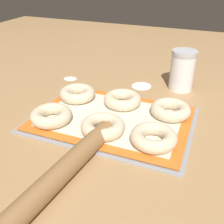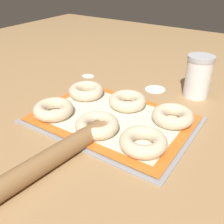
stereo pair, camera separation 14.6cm
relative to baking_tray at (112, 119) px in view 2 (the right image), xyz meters
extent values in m
plane|color=#A87F51|center=(-0.01, -0.02, 0.00)|extent=(2.80, 2.80, 0.00)
cube|color=#93969B|center=(0.00, 0.00, 0.00)|extent=(0.50, 0.35, 0.01)
cube|color=orange|center=(0.00, 0.00, 0.01)|extent=(0.48, 0.33, 0.00)
cube|color=beige|center=(0.00, 0.00, 0.01)|extent=(0.42, 0.27, 0.00)
torus|color=beige|center=(-0.16, -0.09, 0.03)|extent=(0.13, 0.13, 0.04)
torus|color=beige|center=(0.01, -0.09, 0.03)|extent=(0.13, 0.13, 0.04)
torus|color=beige|center=(0.15, -0.08, 0.03)|extent=(0.13, 0.13, 0.04)
torus|color=beige|center=(-0.16, 0.08, 0.03)|extent=(0.13, 0.13, 0.04)
torus|color=beige|center=(0.00, 0.09, 0.03)|extent=(0.13, 0.13, 0.04)
torus|color=beige|center=(0.17, 0.08, 0.03)|extent=(0.13, 0.13, 0.04)
cylinder|color=white|center=(0.16, 0.32, 0.06)|extent=(0.09, 0.09, 0.14)
cylinder|color=#B2B2B7|center=(0.16, 0.32, 0.14)|extent=(0.09, 0.09, 0.02)
cylinder|color=olive|center=(-0.01, -0.28, 0.02)|extent=(0.10, 0.40, 0.05)
cylinder|color=olive|center=(0.02, -0.06, 0.02)|extent=(0.03, 0.05, 0.02)
ellipsoid|color=white|center=(0.01, 0.29, 0.00)|extent=(0.08, 0.08, 0.00)
ellipsoid|color=white|center=(-0.29, 0.25, 0.00)|extent=(0.06, 0.05, 0.00)
camera|label=1|loc=(0.26, -0.66, 0.43)|focal=42.00mm
camera|label=2|loc=(0.39, -0.59, 0.43)|focal=42.00mm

